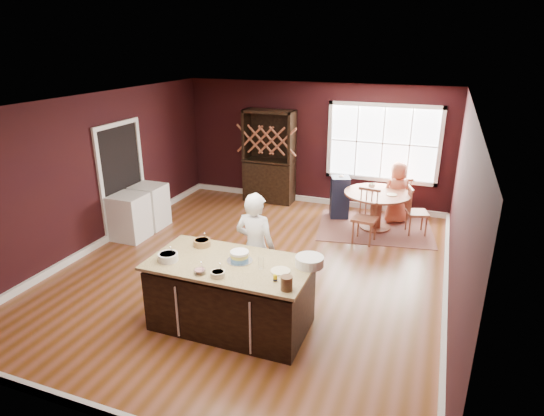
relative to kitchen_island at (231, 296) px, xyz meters
The scene contains 28 objects.
room_shell 1.87m from the kitchen_island, 102.18° to the left, with size 7.00×7.00×7.00m.
window 5.30m from the kitchen_island, 77.15° to the left, with size 2.36×0.10×1.66m, color white, non-canonical shape.
doorway 4.02m from the kitchen_island, 146.48° to the left, with size 0.08×1.26×2.13m, color white, non-canonical shape.
kitchen_island is the anchor object (origin of this frame).
dining_table 4.19m from the kitchen_island, 72.42° to the left, with size 1.29×1.29×0.75m.
baker 0.80m from the kitchen_island, 85.75° to the left, with size 0.59×0.39×1.63m, color white.
layer_cake 0.56m from the kitchen_island, 36.96° to the left, with size 0.33×0.33×0.13m, color white, non-canonical shape.
bowl_blue 0.94m from the kitchen_island, 163.12° to the right, with size 0.25×0.25×0.10m, color white.
bowl_yellow 0.83m from the kitchen_island, 150.77° to the left, with size 0.23×0.23×0.09m, color #A68A3F.
bowl_pink 0.67m from the kitchen_island, 118.04° to the right, with size 0.15×0.15×0.05m, color silver.
bowl_olive 0.64m from the kitchen_island, 86.09° to the right, with size 0.17×0.17×0.07m, color beige.
drinking_glass 0.70m from the kitchen_island, ahead, with size 0.08×0.08×0.15m, color silver.
dinner_plate 0.83m from the kitchen_island, ahead, with size 0.24×0.24×0.02m, color beige.
white_tub 1.13m from the kitchen_island, 15.47° to the left, with size 0.35×0.35×0.12m, color silver.
stoneware_crock 1.11m from the kitchen_island, 23.24° to the right, with size 0.14×0.14×0.16m, color #4D2D1C.
toy_figurine 0.90m from the kitchen_island, 19.22° to the right, with size 0.05×0.05×0.09m, color #DEC002, non-canonical shape.
rug 4.21m from the kitchen_island, 72.42° to the left, with size 2.20×1.70×0.01m, color brown.
chair_east 4.49m from the kitchen_island, 62.99° to the left, with size 0.40×0.38×0.95m, color brown, non-canonical shape.
chair_south 3.46m from the kitchen_island, 70.29° to the left, with size 0.43×0.41×1.01m, color olive, non-canonical shape.
chair_north 5.03m from the kitchen_island, 70.79° to the left, with size 0.39×0.37×0.92m, color brown, non-canonical shape.
seated_woman 4.76m from the kitchen_island, 70.48° to the left, with size 0.62×0.40×1.27m, color #BD6042.
high_chair 4.37m from the kitchen_island, 84.08° to the left, with size 0.37×0.37×0.92m, color #202A40, non-canonical shape.
toddler 4.39m from the kitchen_island, 83.23° to the left, with size 0.18×0.14×0.26m, color #8CA5BF, non-canonical shape.
table_plate 4.24m from the kitchen_island, 68.58° to the left, with size 0.20×0.20×0.02m, color beige.
table_cup 4.36m from the kitchen_island, 75.19° to the left, with size 0.13×0.13×0.10m, color white.
hutch 5.03m from the kitchen_island, 105.27° to the left, with size 1.15×0.48×2.10m, color #382012.
washer 3.52m from the kitchen_island, 147.86° to the left, with size 0.59×0.57×0.86m, color silver.
dryer 3.90m from the kitchen_island, 139.88° to the left, with size 0.59×0.57×0.86m, color white.
Camera 1 is at (2.63, -6.18, 3.53)m, focal length 30.00 mm.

